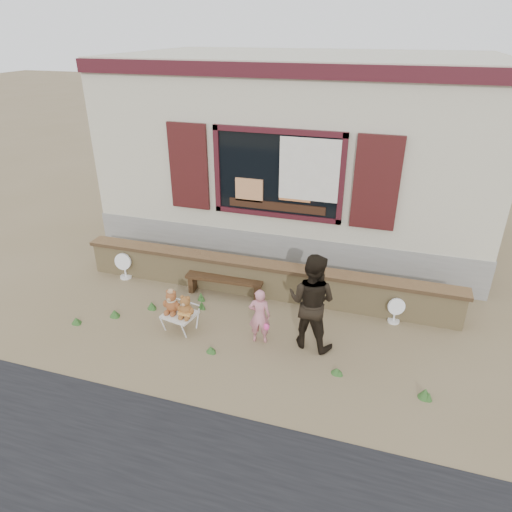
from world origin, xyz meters
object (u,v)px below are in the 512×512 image
(child, at_px, (260,316))
(bench, at_px, (225,282))
(folding_chair, at_px, (180,315))
(teddy_bear_right, at_px, (186,306))
(adult, at_px, (312,301))
(teddy_bear_left, at_px, (172,301))

(child, bearing_deg, bench, -58.29)
(folding_chair, bearing_deg, teddy_bear_right, 0.00)
(teddy_bear_right, bearing_deg, bench, 92.97)
(folding_chair, height_order, adult, adult)
(folding_chair, relative_size, teddy_bear_left, 1.38)
(bench, relative_size, adult, 0.93)
(bench, relative_size, teddy_bear_right, 3.74)
(adult, bearing_deg, folding_chair, 18.43)
(bench, xyz_separation_m, child, (1.03, -1.16, 0.20))
(child, relative_size, adult, 0.60)
(bench, bearing_deg, folding_chair, -106.40)
(bench, xyz_separation_m, folding_chair, (-0.32, -1.26, 0.00))
(teddy_bear_left, height_order, adult, adult)
(folding_chair, relative_size, adult, 0.36)
(teddy_bear_right, bearing_deg, child, 16.57)
(teddy_bear_left, relative_size, adult, 0.26)
(bench, distance_m, folding_chair, 1.30)
(bench, height_order, folding_chair, bench)
(teddy_bear_left, bearing_deg, bench, 80.66)
(bench, distance_m, teddy_bear_right, 1.32)
(teddy_bear_left, relative_size, child, 0.44)
(folding_chair, bearing_deg, bench, 86.78)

